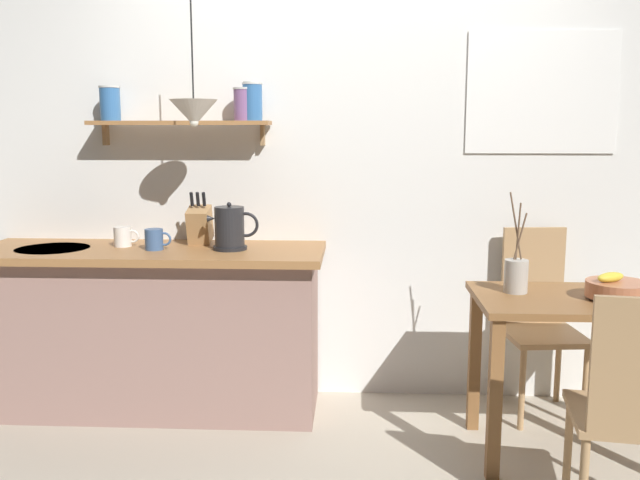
# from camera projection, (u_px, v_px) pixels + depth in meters

# --- Properties ---
(ground_plane) EXTENTS (14.00, 14.00, 0.00)m
(ground_plane) POSITION_uv_depth(u_px,v_px,m) (338.00, 438.00, 3.41)
(ground_plane) COLOR #BCB29E
(back_wall) EXTENTS (6.80, 0.11, 2.70)m
(back_wall) POSITION_uv_depth(u_px,v_px,m) (379.00, 158.00, 3.82)
(back_wall) COLOR white
(back_wall) RESTS_ON ground_plane
(kitchen_counter) EXTENTS (1.83, 0.63, 0.89)m
(kitchen_counter) POSITION_uv_depth(u_px,v_px,m) (153.00, 328.00, 3.70)
(kitchen_counter) COLOR gray
(kitchen_counter) RESTS_ON ground_plane
(wall_shelf) EXTENTS (0.97, 0.20, 0.34)m
(wall_shelf) POSITION_uv_depth(u_px,v_px,m) (199.00, 110.00, 3.67)
(wall_shelf) COLOR #9E6B3D
(dining_table) EXTENTS (0.87, 0.62, 0.76)m
(dining_table) POSITION_uv_depth(u_px,v_px,m) (570.00, 328.00, 3.15)
(dining_table) COLOR brown
(dining_table) RESTS_ON ground_plane
(dining_chair_near) EXTENTS (0.44, 0.46, 0.95)m
(dining_chair_near) POSITION_uv_depth(u_px,v_px,m) (631.00, 407.00, 2.47)
(dining_chair_near) COLOR tan
(dining_chair_near) RESTS_ON ground_plane
(dining_chair_far) EXTENTS (0.43, 0.45, 0.98)m
(dining_chair_far) POSITION_uv_depth(u_px,v_px,m) (538.00, 314.00, 3.69)
(dining_chair_far) COLOR tan
(dining_chair_far) RESTS_ON ground_plane
(fruit_bowl) EXTENTS (0.28, 0.28, 0.12)m
(fruit_bowl) POSITION_uv_depth(u_px,v_px,m) (617.00, 289.00, 3.07)
(fruit_bowl) COLOR #BC704C
(fruit_bowl) RESTS_ON dining_table
(twig_vase) EXTENTS (0.11, 0.11, 0.47)m
(twig_vase) POSITION_uv_depth(u_px,v_px,m) (516.00, 275.00, 3.20)
(twig_vase) COLOR #B7B2A8
(twig_vase) RESTS_ON dining_table
(electric_kettle) EXTENTS (0.27, 0.18, 0.25)m
(electric_kettle) POSITION_uv_depth(u_px,v_px,m) (230.00, 228.00, 3.56)
(electric_kettle) COLOR black
(electric_kettle) RESTS_ON kitchen_counter
(knife_block) EXTENTS (0.12, 0.18, 0.29)m
(knife_block) POSITION_uv_depth(u_px,v_px,m) (200.00, 224.00, 3.72)
(knife_block) COLOR tan
(knife_block) RESTS_ON kitchen_counter
(coffee_mug_by_sink) EXTENTS (0.14, 0.09, 0.10)m
(coffee_mug_by_sink) POSITION_uv_depth(u_px,v_px,m) (123.00, 237.00, 3.67)
(coffee_mug_by_sink) COLOR white
(coffee_mug_by_sink) RESTS_ON kitchen_counter
(coffee_mug_spare) EXTENTS (0.14, 0.09, 0.11)m
(coffee_mug_spare) POSITION_uv_depth(u_px,v_px,m) (155.00, 239.00, 3.56)
(coffee_mug_spare) COLOR #3D5B89
(coffee_mug_spare) RESTS_ON kitchen_counter
(pendant_lamp) EXTENTS (0.23, 0.23, 0.60)m
(pendant_lamp) POSITION_uv_depth(u_px,v_px,m) (194.00, 113.00, 3.35)
(pendant_lamp) COLOR black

